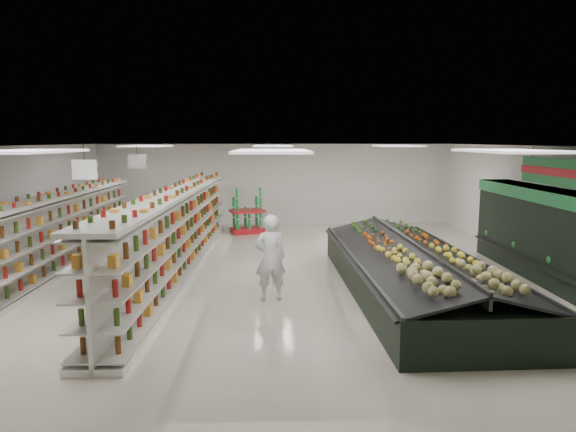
{
  "coord_description": "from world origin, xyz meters",
  "views": [
    {
      "loc": [
        0.05,
        -12.51,
        3.34
      ],
      "look_at": [
        0.39,
        0.7,
        1.39
      ],
      "focal_mm": 32.0,
      "sensor_mm": 36.0,
      "label": 1
    }
  ],
  "objects_px": {
    "gondola_left": "(47,240)",
    "shopper_background": "(154,215)",
    "soda_endcap": "(247,213)",
    "shopper_main": "(270,258)",
    "produce_island": "(412,270)",
    "gondola_center": "(178,235)"
  },
  "relations": [
    {
      "from": "gondola_left",
      "to": "shopper_background",
      "type": "relative_size",
      "value": 6.91
    },
    {
      "from": "soda_endcap",
      "to": "shopper_background",
      "type": "xyz_separation_m",
      "value": [
        -3.14,
        -0.93,
        0.08
      ]
    },
    {
      "from": "gondola_left",
      "to": "soda_endcap",
      "type": "height_order",
      "value": "gondola_left"
    },
    {
      "from": "shopper_main",
      "to": "shopper_background",
      "type": "distance_m",
      "value": 8.13
    },
    {
      "from": "shopper_main",
      "to": "produce_island",
      "type": "bearing_deg",
      "value": 174.29
    },
    {
      "from": "gondola_center",
      "to": "shopper_background",
      "type": "height_order",
      "value": "gondola_center"
    },
    {
      "from": "produce_island",
      "to": "shopper_main",
      "type": "bearing_deg",
      "value": -172.1
    },
    {
      "from": "gondola_left",
      "to": "produce_island",
      "type": "bearing_deg",
      "value": -11.45
    },
    {
      "from": "shopper_background",
      "to": "shopper_main",
      "type": "bearing_deg",
      "value": -153.99
    },
    {
      "from": "shopper_main",
      "to": "gondola_center",
      "type": "bearing_deg",
      "value": -59.59
    },
    {
      "from": "soda_endcap",
      "to": "shopper_main",
      "type": "bearing_deg",
      "value": -83.54
    },
    {
      "from": "gondola_center",
      "to": "produce_island",
      "type": "relative_size",
      "value": 1.53
    },
    {
      "from": "gondola_center",
      "to": "shopper_main",
      "type": "relative_size",
      "value": 6.58
    },
    {
      "from": "gondola_left",
      "to": "soda_endcap",
      "type": "xyz_separation_m",
      "value": [
        4.65,
        5.82,
        -0.16
      ]
    },
    {
      "from": "gondola_center",
      "to": "shopper_background",
      "type": "distance_m",
      "value": 4.88
    },
    {
      "from": "gondola_left",
      "to": "shopper_background",
      "type": "xyz_separation_m",
      "value": [
        1.51,
        4.89,
        -0.08
      ]
    },
    {
      "from": "shopper_background",
      "to": "soda_endcap",
      "type": "bearing_deg",
      "value": -77.28
    },
    {
      "from": "produce_island",
      "to": "shopper_main",
      "type": "height_order",
      "value": "shopper_main"
    },
    {
      "from": "produce_island",
      "to": "shopper_background",
      "type": "relative_size",
      "value": 4.8
    },
    {
      "from": "gondola_left",
      "to": "shopper_main",
      "type": "xyz_separation_m",
      "value": [
        5.55,
        -2.17,
        0.02
      ]
    },
    {
      "from": "gondola_center",
      "to": "produce_island",
      "type": "height_order",
      "value": "gondola_center"
    },
    {
      "from": "produce_island",
      "to": "soda_endcap",
      "type": "distance_m",
      "value": 8.55
    }
  ]
}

